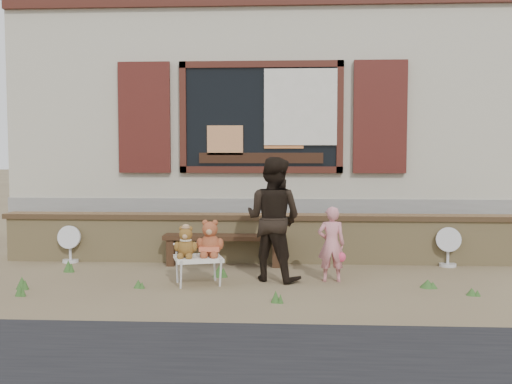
# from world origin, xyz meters

# --- Properties ---
(ground) EXTENTS (80.00, 80.00, 0.00)m
(ground) POSITION_xyz_m (0.00, 0.00, 0.00)
(ground) COLOR brown
(ground) RESTS_ON ground
(shopfront) EXTENTS (8.04, 5.13, 4.00)m
(shopfront) POSITION_xyz_m (0.00, 4.49, 2.00)
(shopfront) COLOR gray
(shopfront) RESTS_ON ground
(brick_wall) EXTENTS (7.10, 0.36, 0.67)m
(brick_wall) POSITION_xyz_m (0.00, 1.00, 0.34)
(brick_wall) COLOR tan
(brick_wall) RESTS_ON ground
(bench) EXTENTS (1.62, 0.36, 0.41)m
(bench) POSITION_xyz_m (-0.44, 0.72, 0.30)
(bench) COLOR black
(bench) RESTS_ON ground
(folding_chair) EXTENTS (0.64, 0.60, 0.32)m
(folding_chair) POSITION_xyz_m (-0.61, -0.46, 0.29)
(folding_chair) COLOR white
(folding_chair) RESTS_ON ground
(teddy_bear_left) EXTENTS (0.32, 0.30, 0.37)m
(teddy_bear_left) POSITION_xyz_m (-0.74, -0.50, 0.51)
(teddy_bear_left) COLOR brown
(teddy_bear_left) RESTS_ON folding_chair
(teddy_bear_right) EXTENTS (0.38, 0.35, 0.43)m
(teddy_bear_right) POSITION_xyz_m (-0.47, -0.42, 0.54)
(teddy_bear_right) COLOR brown
(teddy_bear_right) RESTS_ON folding_chair
(child) EXTENTS (0.33, 0.22, 0.89)m
(child) POSITION_xyz_m (0.93, -0.20, 0.44)
(child) COLOR pink
(child) RESTS_ON ground
(adult) EXTENTS (0.88, 0.81, 1.47)m
(adult) POSITION_xyz_m (0.25, -0.16, 0.73)
(adult) COLOR black
(adult) RESTS_ON ground
(fan_left) EXTENTS (0.32, 0.22, 0.52)m
(fan_left) POSITION_xyz_m (-2.58, 0.80, 0.26)
(fan_left) COLOR silver
(fan_left) RESTS_ON ground
(fan_right) EXTENTS (0.34, 0.22, 0.53)m
(fan_right) POSITION_xyz_m (2.55, 0.80, 0.27)
(fan_right) COLOR silver
(fan_right) RESTS_ON ground
(grass_tufts) EXTENTS (5.06, 1.51, 0.15)m
(grass_tufts) POSITION_xyz_m (-0.54, -0.44, 0.06)
(grass_tufts) COLOR #335C25
(grass_tufts) RESTS_ON ground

